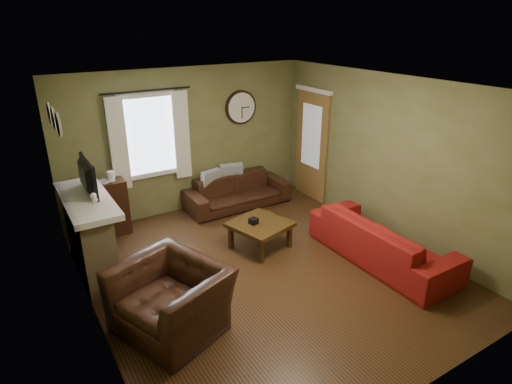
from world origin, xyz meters
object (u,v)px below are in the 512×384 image
sofa_brown (237,191)px  sofa_red (382,240)px  bookshelf (103,210)px  coffee_table (260,235)px  armchair (171,299)px

sofa_brown → sofa_red: (0.84, -2.86, 0.04)m
sofa_brown → sofa_red: bearing=-73.7°
bookshelf → coffee_table: (1.96, -1.70, -0.25)m
sofa_brown → coffee_table: bearing=-107.2°
sofa_red → armchair: 3.20m
coffee_table → bookshelf: bearing=139.2°
bookshelf → armchair: 2.74m
sofa_red → coffee_table: size_ratio=2.84×
sofa_brown → coffee_table: 1.68m
sofa_brown → sofa_red: size_ratio=0.87×
coffee_table → sofa_red: bearing=-43.3°
armchair → coffee_table: (1.86, 1.05, -0.17)m
sofa_red → coffee_table: (-1.33, 1.26, -0.12)m
armchair → bookshelf: bearing=160.9°
bookshelf → sofa_red: (3.30, -2.95, -0.13)m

